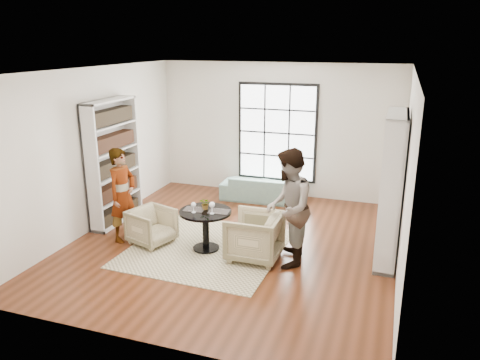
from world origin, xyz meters
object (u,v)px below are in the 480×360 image
(sofa, at_px, (263,188))
(armchair_right, at_px, (254,236))
(armchair_left, at_px, (152,226))
(flower_centerpiece, at_px, (206,204))
(person_left, at_px, (122,195))
(wine_glass_right, at_px, (212,205))
(wine_glass_left, at_px, (193,205))
(person_right, at_px, (288,208))
(pedestal_table, at_px, (206,221))

(sofa, bearing_deg, armchair_right, 100.65)
(armchair_left, distance_m, armchair_right, 1.88)
(armchair_left, distance_m, flower_centerpiece, 1.10)
(person_left, relative_size, flower_centerpiece, 8.18)
(armchair_right, xyz_separation_m, flower_centerpiece, (-0.90, 0.12, 0.42))
(wine_glass_right, bearing_deg, flower_centerpiece, 139.02)
(wine_glass_left, height_order, wine_glass_right, wine_glass_right)
(armchair_right, bearing_deg, armchair_left, -89.70)
(sofa, height_order, person_right, person_right)
(sofa, bearing_deg, flower_centerpiece, 82.73)
(armchair_left, xyz_separation_m, person_right, (2.43, 0.01, 0.62))
(armchair_left, height_order, armchair_right, armchair_right)
(armchair_left, xyz_separation_m, person_left, (-0.55, 0.00, 0.52))
(pedestal_table, relative_size, sofa, 0.48)
(person_right, xyz_separation_m, flower_centerpiece, (-1.45, 0.12, -0.13))
(person_right, bearing_deg, sofa, -165.55)
(flower_centerpiece, bearing_deg, wine_glass_right, -40.98)
(armchair_right, bearing_deg, person_right, 89.95)
(pedestal_table, distance_m, armchair_left, 1.02)
(armchair_right, height_order, person_left, person_left)
(person_left, bearing_deg, armchair_right, -81.94)
(armchair_left, relative_size, wine_glass_right, 3.36)
(pedestal_table, distance_m, person_left, 1.59)
(armchair_right, relative_size, person_left, 0.50)
(armchair_right, distance_m, flower_centerpiece, 1.00)
(armchair_right, height_order, wine_glass_right, wine_glass_right)
(wine_glass_right, height_order, flower_centerpiece, wine_glass_right)
(person_left, relative_size, wine_glass_left, 9.24)
(sofa, xyz_separation_m, person_right, (1.23, -2.87, 0.67))
(pedestal_table, relative_size, person_left, 0.53)
(sofa, bearing_deg, armchair_left, 64.70)
(armchair_right, xyz_separation_m, wine_glass_right, (-0.72, -0.04, 0.47))
(armchair_right, bearing_deg, flower_centerpiece, -97.46)
(armchair_left, bearing_deg, person_left, 107.81)
(wine_glass_right, bearing_deg, person_left, 179.01)
(sofa, bearing_deg, person_right, 110.53)
(person_left, xyz_separation_m, flower_centerpiece, (1.53, 0.13, -0.03))
(person_left, distance_m, flower_centerpiece, 1.54)
(pedestal_table, bearing_deg, person_right, -1.99)
(pedestal_table, relative_size, person_right, 0.47)
(wine_glass_left, bearing_deg, flower_centerpiece, 57.10)
(sofa, height_order, wine_glass_left, wine_glass_left)
(sofa, height_order, armchair_left, armchair_left)
(pedestal_table, xyz_separation_m, wine_glass_right, (0.16, -0.09, 0.34))
(flower_centerpiece, bearing_deg, wine_glass_left, -122.90)
(wine_glass_right, bearing_deg, sofa, 89.17)
(wine_glass_left, bearing_deg, sofa, 83.13)
(pedestal_table, bearing_deg, sofa, 85.91)
(armchair_left, bearing_deg, person_right, -71.92)
(pedestal_table, height_order, armchair_left, pedestal_table)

